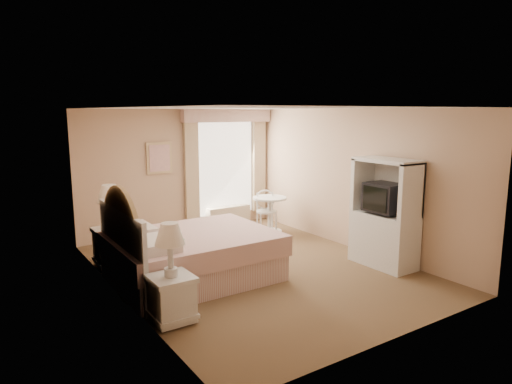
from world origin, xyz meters
TOP-DOWN VIEW (x-y plane):
  - room at (0.00, 0.00)m, footprint 4.21×5.51m
  - window at (1.05, 2.65)m, footprint 2.05×0.22m
  - framed_art at (-0.45, 2.71)m, footprint 0.52×0.04m
  - bed at (-1.11, 0.12)m, footprint 2.31×1.82m
  - nightstand_near at (-1.84, -1.02)m, footprint 0.49×0.49m
  - nightstand_far at (-1.84, 1.34)m, footprint 0.54×0.54m
  - round_table at (1.48, 1.68)m, footprint 0.69×0.69m
  - cafe_chair at (1.43, 1.75)m, footprint 0.54×0.54m
  - armoire at (1.81, -1.02)m, footprint 0.52×1.04m

SIDE VIEW (x-z plane):
  - bed at x=-1.11m, z-range -0.42..1.19m
  - nightstand_near at x=-1.84m, z-range -0.14..1.04m
  - round_table at x=1.48m, z-range 0.12..0.85m
  - nightstand_far at x=-1.84m, z-range -0.16..1.14m
  - cafe_chair at x=1.43m, z-range 0.07..0.93m
  - armoire at x=1.81m, z-range -0.15..1.58m
  - room at x=0.00m, z-range -0.01..2.50m
  - window at x=1.05m, z-range 0.09..2.60m
  - framed_art at x=-0.45m, z-range 1.24..1.86m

